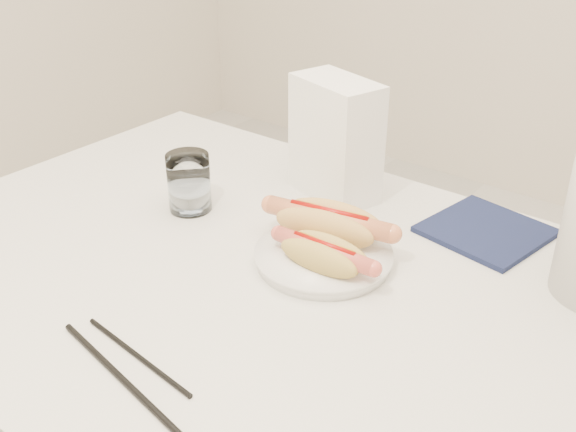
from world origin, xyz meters
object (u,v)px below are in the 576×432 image
Objects in this scene: hotdog_left at (329,223)px; water_glass at (189,182)px; table at (272,309)px; hotdog_right at (324,254)px; plate at (323,258)px; napkin_box at (335,139)px.

water_glass is at bearing 178.20° from hotdog_left.
table is 0.27m from water_glass.
table is at bearing -146.09° from hotdog_right.
plate is at bearing -0.19° from water_glass.
water_glass reaches higher than hotdog_left.
plate is 1.98× the size of water_glass.
water_glass is at bearing -112.31° from napkin_box.
hotdog_right is 0.77× the size of napkin_box.
water_glass is at bearing 162.99° from table.
plate is 0.95× the size of napkin_box.
table is 5.83× the size of napkin_box.
napkin_box is at bearing 111.29° from hotdog_left.
water_glass is (-0.25, -0.04, 0.01)m from hotdog_left.
water_glass is 0.26m from napkin_box.
plate reaches higher than table.
table is 0.15m from hotdog_left.
hotdog_left is 0.08m from hotdog_right.
hotdog_right reaches higher than plate.
hotdog_right is at bearing -54.52° from plate.
hotdog_left is 0.26m from water_glass.
table is 6.16× the size of plate.
plate is 0.25m from napkin_box.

